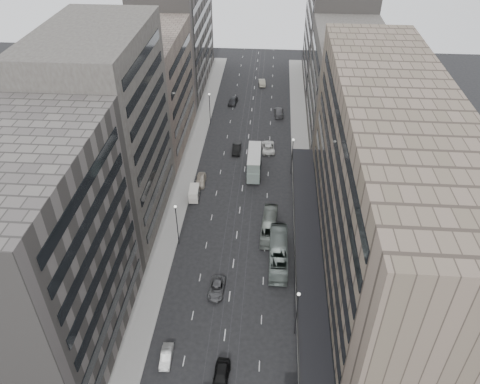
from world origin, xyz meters
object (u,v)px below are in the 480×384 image
(panel_van, at_px, (194,193))
(sedan_2, at_px, (217,288))
(sedan_1, at_px, (166,356))
(bus_near, at_px, (278,253))
(sedan_0, at_px, (221,376))
(bus_far, at_px, (269,226))
(double_decker, at_px, (254,162))

(panel_van, xyz_separation_m, sedan_2, (7.00, -23.00, -0.68))
(sedan_1, bearing_deg, bus_near, 51.22)
(sedan_0, height_order, sedan_1, sedan_0)
(bus_far, distance_m, double_decker, 18.71)
(bus_near, xyz_separation_m, sedan_2, (-9.26, -7.38, -1.02))
(bus_near, height_order, panel_van, bus_near)
(sedan_2, bearing_deg, panel_van, 109.74)
(panel_van, relative_size, sedan_0, 0.81)
(sedan_1, height_order, sedan_2, sedan_2)
(sedan_0, height_order, sedan_2, sedan_0)
(panel_van, bearing_deg, bus_far, -34.06)
(sedan_0, relative_size, sedan_2, 1.00)
(double_decker, relative_size, sedan_1, 2.31)
(bus_near, distance_m, bus_far, 7.19)
(panel_van, bearing_deg, bus_near, -47.29)
(bus_near, relative_size, sedan_2, 2.48)
(bus_far, height_order, double_decker, double_decker)
(double_decker, bearing_deg, bus_near, -78.91)
(double_decker, xyz_separation_m, panel_van, (-11.03, -9.69, -1.37))
(double_decker, height_order, panel_van, double_decker)
(double_decker, bearing_deg, sedan_2, -97.61)
(sedan_1, bearing_deg, double_decker, 76.06)
(bus_near, distance_m, sedan_0, 23.13)
(bus_near, height_order, sedan_2, bus_near)
(bus_far, height_order, sedan_2, bus_far)
(bus_near, relative_size, bus_far, 1.21)
(sedan_1, xyz_separation_m, sedan_2, (5.29, 12.24, 0.03))
(bus_near, xyz_separation_m, sedan_0, (-7.03, -22.02, -0.86))
(bus_far, distance_m, sedan_0, 29.50)
(bus_near, relative_size, double_decker, 1.32)
(double_decker, relative_size, sedan_0, 1.87)
(bus_far, bearing_deg, double_decker, -75.90)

